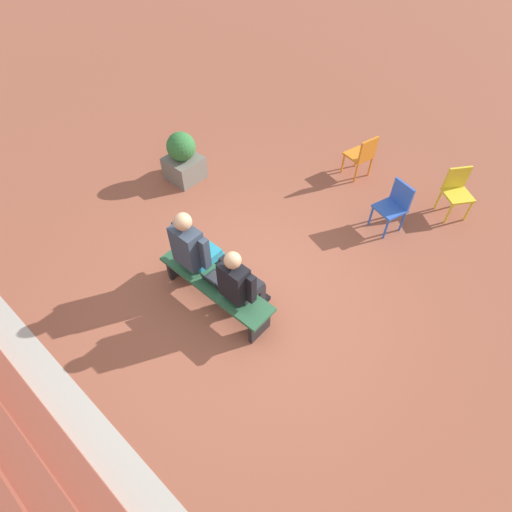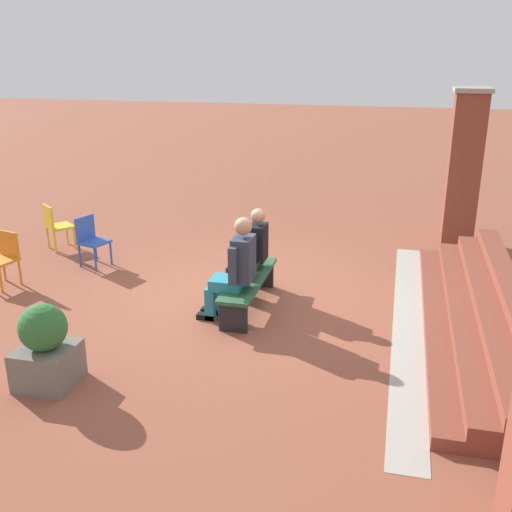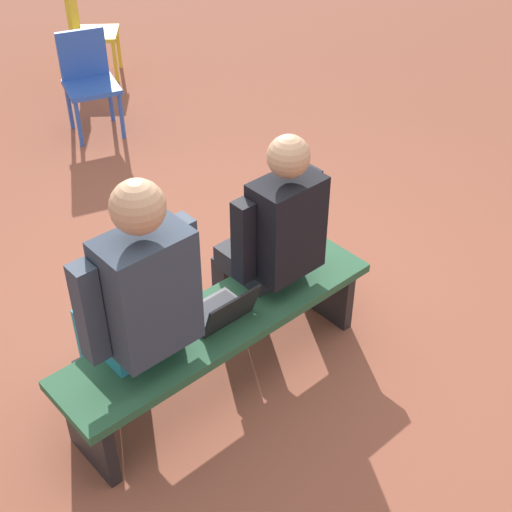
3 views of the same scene
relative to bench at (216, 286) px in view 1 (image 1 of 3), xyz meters
name	(u,v)px [view 1 (image 1 of 3)]	position (x,y,z in m)	size (l,w,h in m)	color
ground_plane	(244,301)	(-0.29, -0.25, -0.35)	(60.00, 60.00, 0.00)	brown
concrete_strip	(81,419)	(0.00, 2.22, -0.35)	(6.24, 0.40, 0.01)	#A8A399
bench	(216,286)	(0.00, 0.00, 0.00)	(1.80, 0.44, 0.45)	#285638
person_student	(240,283)	(-0.41, -0.07, 0.36)	(0.54, 0.68, 1.34)	#232328
person_adult	(195,248)	(0.42, -0.07, 0.40)	(0.60, 0.76, 1.44)	teal
laptop	(214,280)	(0.00, 0.01, 0.15)	(0.32, 0.29, 0.21)	black
plastic_chair_mid_courtyard	(457,189)	(-1.65, -4.02, 0.13)	(0.59, 0.59, 0.84)	gold
plastic_chair_by_pillar	(362,154)	(0.07, -3.86, 0.13)	(0.51, 0.51, 0.84)	orange
plastic_chair_far_right	(394,204)	(-1.05, -3.00, 0.13)	(0.53, 0.53, 0.84)	#2D56B7
planter	(183,158)	(2.49, -1.64, 0.08)	(0.60, 0.60, 0.94)	#6B665B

